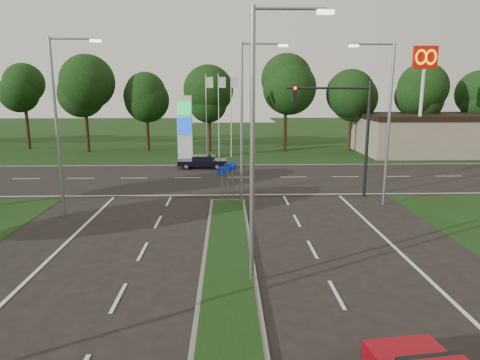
{
  "coord_description": "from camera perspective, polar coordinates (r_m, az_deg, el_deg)",
  "views": [
    {
      "loc": [
        -0.02,
        -7.64,
        6.49
      ],
      "look_at": [
        0.61,
        12.69,
        2.2
      ],
      "focal_mm": 32.0,
      "sensor_mm": 36.0,
      "label": 1
    }
  ],
  "objects": [
    {
      "name": "verge_far",
      "position": [
        62.97,
        -1.74,
        5.98
      ],
      "size": [
        160.0,
        50.0,
        0.02
      ],
      "primitive_type": "cube",
      "color": "black",
      "rests_on": "ground"
    },
    {
      "name": "cross_road",
      "position": [
        32.3,
        -1.69,
        0.31
      ],
      "size": [
        160.0,
        12.0,
        0.02
      ],
      "primitive_type": "cube",
      "color": "black",
      "rests_on": "ground"
    },
    {
      "name": "median_kerb",
      "position": [
        13.29,
        -1.53,
        -17.01
      ],
      "size": [
        2.0,
        26.0,
        0.12
      ],
      "primitive_type": "cube",
      "color": "slate",
      "rests_on": "ground"
    },
    {
      "name": "commercial_building",
      "position": [
        49.08,
        25.03,
        5.54
      ],
      "size": [
        16.0,
        9.0,
        4.0
      ],
      "primitive_type": "cube",
      "color": "gray",
      "rests_on": "ground"
    },
    {
      "name": "streetlight_median_near",
      "position": [
        13.75,
        2.51,
        6.01
      ],
      "size": [
        2.53,
        0.22,
        9.0
      ],
      "color": "gray",
      "rests_on": "ground"
    },
    {
      "name": "streetlight_median_far",
      "position": [
        23.7,
        0.72,
        8.49
      ],
      "size": [
        2.53,
        0.22,
        9.0
      ],
      "color": "gray",
      "rests_on": "ground"
    },
    {
      "name": "streetlight_left_far",
      "position": [
        23.21,
        -22.86,
        7.5
      ],
      "size": [
        2.53,
        0.22,
        9.0
      ],
      "color": "gray",
      "rests_on": "ground"
    },
    {
      "name": "streetlight_right_far",
      "position": [
        25.27,
        18.86,
        8.08
      ],
      "size": [
        2.53,
        0.22,
        9.0
      ],
      "rotation": [
        0.0,
        0.0,
        3.14
      ],
      "color": "gray",
      "rests_on": "ground"
    },
    {
      "name": "traffic_signal",
      "position": [
        26.69,
        14.04,
        7.61
      ],
      "size": [
        5.1,
        0.42,
        7.0
      ],
      "color": "black",
      "rests_on": "ground"
    },
    {
      "name": "median_signs",
      "position": [
        24.51,
        -1.68,
        0.66
      ],
      "size": [
        1.16,
        1.76,
        2.38
      ],
      "color": "gray",
      "rests_on": "ground"
    },
    {
      "name": "gas_pylon",
      "position": [
        40.99,
        -7.08,
        7.2
      ],
      "size": [
        5.8,
        1.26,
        8.0
      ],
      "color": "silver",
      "rests_on": "ground"
    },
    {
      "name": "mcdonalds_sign",
      "position": [
        43.54,
        23.32,
        12.93
      ],
      "size": [
        2.2,
        0.47,
        10.4
      ],
      "color": "silver",
      "rests_on": "ground"
    },
    {
      "name": "treeline_far",
      "position": [
        47.57,
        -1.65,
        12.31
      ],
      "size": [
        6.0,
        6.0,
        9.9
      ],
      "color": "black",
      "rests_on": "ground"
    },
    {
      "name": "navy_sedan",
      "position": [
        36.18,
        -4.96,
        2.48
      ],
      "size": [
        4.11,
        1.91,
        1.1
      ],
      "rotation": [
        0.0,
        0.0,
        1.5
      ],
      "color": "black",
      "rests_on": "ground"
    }
  ]
}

